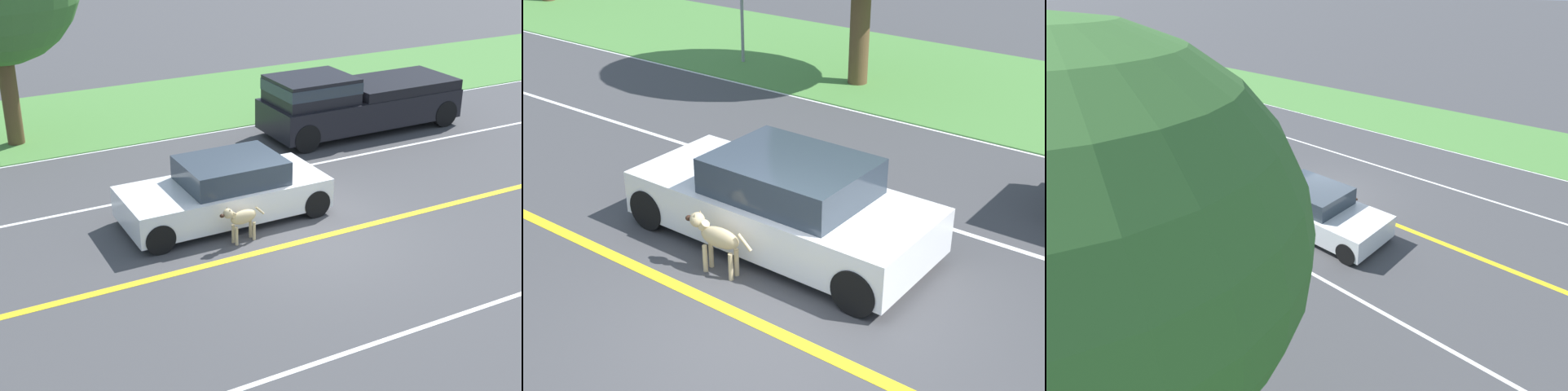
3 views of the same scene
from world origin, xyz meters
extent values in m
plane|color=#424244|center=(0.00, 0.00, 0.00)|extent=(400.00, 400.00, 0.00)
cube|color=yellow|center=(0.00, 0.00, 0.00)|extent=(0.18, 160.00, 0.01)
cube|color=white|center=(7.00, 0.00, 0.00)|extent=(0.14, 160.00, 0.01)
cube|color=white|center=(-7.00, 0.00, 0.00)|extent=(0.14, 160.00, 0.01)
cube|color=white|center=(3.50, 0.00, 0.00)|extent=(0.10, 160.00, 0.01)
cube|color=white|center=(-3.50, 0.00, 0.00)|extent=(0.10, 160.00, 0.01)
cube|color=#4C843D|center=(-10.00, 0.00, 0.01)|extent=(6.00, 160.00, 0.03)
cube|color=white|center=(1.72, 1.16, 0.49)|extent=(1.83, 4.33, 0.65)
cube|color=#2D3842|center=(1.72, 0.98, 1.07)|extent=(1.57, 2.08, 0.50)
cylinder|color=black|center=(2.54, 2.92, 0.31)|extent=(0.22, 0.62, 0.62)
cylinder|color=black|center=(2.54, -0.61, 0.31)|extent=(0.22, 0.62, 0.62)
cylinder|color=black|center=(0.89, 2.92, 0.31)|extent=(0.22, 0.62, 0.62)
cylinder|color=black|center=(0.89, -0.61, 0.31)|extent=(0.22, 0.62, 0.62)
ellipsoid|color=#D1B784|center=(0.57, 1.27, 0.53)|extent=(0.25, 0.60, 0.29)
cylinder|color=#D1B784|center=(0.61, 1.48, 0.20)|extent=(0.06, 0.06, 0.39)
cylinder|color=#D1B784|center=(0.66, 1.07, 0.20)|extent=(0.06, 0.06, 0.39)
cylinder|color=#D1B784|center=(0.48, 1.47, 0.20)|extent=(0.06, 0.06, 0.39)
cylinder|color=#D1B784|center=(0.53, 1.06, 0.20)|extent=(0.06, 0.06, 0.39)
cylinder|color=#D1B784|center=(0.54, 1.52, 0.65)|extent=(0.14, 0.17, 0.16)
sphere|color=#D1B784|center=(0.53, 1.62, 0.70)|extent=(0.22, 0.22, 0.20)
ellipsoid|color=#331E14|center=(0.52, 1.76, 0.69)|extent=(0.10, 0.10, 0.08)
cone|color=tan|center=(0.59, 1.62, 0.78)|extent=(0.07, 0.07, 0.09)
cone|color=tan|center=(0.48, 1.60, 0.78)|extent=(0.07, 0.07, 0.09)
cylinder|color=#D1B784|center=(0.61, 0.89, 0.58)|extent=(0.07, 0.22, 0.22)
cube|color=black|center=(5.24, -4.81, 0.64)|extent=(1.96, 5.75, 0.82)
cube|color=black|center=(5.24, -3.14, 1.40)|extent=(1.73, 2.17, 0.70)
cube|color=#2D3842|center=(5.24, -3.14, 1.50)|extent=(1.75, 2.20, 0.31)
cube|color=black|center=(5.24, -6.02, 1.19)|extent=(1.93, 3.27, 0.29)
cylinder|color=black|center=(6.14, -2.47, 0.39)|extent=(0.22, 0.77, 0.77)
cylinder|color=black|center=(6.14, -7.15, 0.39)|extent=(0.22, 0.77, 0.77)
cylinder|color=black|center=(4.35, -2.47, 0.39)|extent=(0.22, 0.77, 0.77)
cylinder|color=black|center=(4.35, -7.15, 0.39)|extent=(0.22, 0.77, 0.77)
sphere|color=#3D7033|center=(8.59, 4.16, 4.32)|extent=(4.22, 4.22, 4.22)
camera|label=1|loc=(-11.00, 7.01, 6.72)|focal=50.00mm
camera|label=2|loc=(-5.40, -4.28, 5.17)|focal=50.00mm
camera|label=3|loc=(9.79, 7.91, 6.61)|focal=28.00mm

